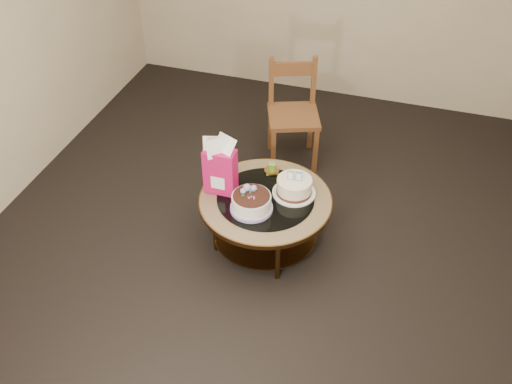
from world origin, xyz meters
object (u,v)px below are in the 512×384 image
(coffee_table, at_px, (265,206))
(decorated_cake, at_px, (251,203))
(dining_chair, at_px, (293,113))
(cream_cake, at_px, (294,187))
(gift_bag, at_px, (220,166))

(coffee_table, height_order, decorated_cake, decorated_cake)
(dining_chair, bearing_deg, cream_cake, -95.13)
(gift_bag, xyz_separation_m, dining_chair, (0.26, 1.19, -0.20))
(decorated_cake, relative_size, gift_bag, 0.66)
(coffee_table, xyz_separation_m, dining_chair, (-0.09, 1.17, 0.11))
(decorated_cake, bearing_deg, dining_chair, 91.18)
(gift_bag, relative_size, dining_chair, 0.49)
(coffee_table, xyz_separation_m, decorated_cake, (-0.06, -0.15, 0.14))
(decorated_cake, relative_size, dining_chair, 0.33)
(coffee_table, distance_m, gift_bag, 0.47)
(decorated_cake, distance_m, dining_chair, 1.33)
(cream_cake, bearing_deg, decorated_cake, -138.50)
(decorated_cake, height_order, cream_cake, cream_cake)
(dining_chair, bearing_deg, gift_bag, -122.43)
(gift_bag, bearing_deg, dining_chair, 77.87)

